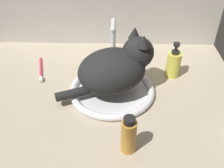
{
  "coord_description": "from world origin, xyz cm",
  "views": [
    {
      "loc": [
        7.87,
        -77.14,
        64.39
      ],
      "look_at": [
        5.98,
        -2.21,
        7.0
      ],
      "focal_mm": 41.08,
      "sensor_mm": 36.0,
      "label": 1
    }
  ],
  "objects_px": {
    "faucet": "(113,46)",
    "soap_pump_bottle": "(173,64)",
    "cat": "(117,67)",
    "amber_bottle": "(129,135)",
    "sink_basin": "(112,90)",
    "toothbrush": "(41,70)"
  },
  "relations": [
    {
      "from": "cat",
      "to": "soap_pump_bottle",
      "type": "xyz_separation_m",
      "value": [
        0.22,
        0.11,
        -0.05
      ]
    },
    {
      "from": "cat",
      "to": "soap_pump_bottle",
      "type": "distance_m",
      "value": 0.25
    },
    {
      "from": "cat",
      "to": "toothbrush",
      "type": "height_order",
      "value": "cat"
    },
    {
      "from": "cat",
      "to": "amber_bottle",
      "type": "xyz_separation_m",
      "value": [
        0.03,
        -0.27,
        -0.05
      ]
    },
    {
      "from": "cat",
      "to": "soap_pump_bottle",
      "type": "height_order",
      "value": "cat"
    },
    {
      "from": "faucet",
      "to": "sink_basin",
      "type": "bearing_deg",
      "value": -90.0
    },
    {
      "from": "sink_basin",
      "to": "soap_pump_bottle",
      "type": "xyz_separation_m",
      "value": [
        0.24,
        0.12,
        0.05
      ]
    },
    {
      "from": "faucet",
      "to": "soap_pump_bottle",
      "type": "xyz_separation_m",
      "value": [
        0.24,
        -0.09,
        -0.02
      ]
    },
    {
      "from": "soap_pump_bottle",
      "to": "sink_basin",
      "type": "bearing_deg",
      "value": -154.16
    },
    {
      "from": "sink_basin",
      "to": "toothbrush",
      "type": "xyz_separation_m",
      "value": [
        -0.3,
        0.14,
        -0.0
      ]
    },
    {
      "from": "amber_bottle",
      "to": "soap_pump_bottle",
      "type": "xyz_separation_m",
      "value": [
        0.19,
        0.38,
        -0.0
      ]
    },
    {
      "from": "sink_basin",
      "to": "soap_pump_bottle",
      "type": "distance_m",
      "value": 0.27
    },
    {
      "from": "sink_basin",
      "to": "cat",
      "type": "bearing_deg",
      "value": 23.46
    },
    {
      "from": "sink_basin",
      "to": "soap_pump_bottle",
      "type": "bearing_deg",
      "value": 25.84
    },
    {
      "from": "sink_basin",
      "to": "faucet",
      "type": "height_order",
      "value": "faucet"
    },
    {
      "from": "soap_pump_bottle",
      "to": "faucet",
      "type": "bearing_deg",
      "value": 158.73
    },
    {
      "from": "sink_basin",
      "to": "toothbrush",
      "type": "bearing_deg",
      "value": 156.03
    },
    {
      "from": "faucet",
      "to": "cat",
      "type": "distance_m",
      "value": 0.21
    },
    {
      "from": "faucet",
      "to": "cat",
      "type": "xyz_separation_m",
      "value": [
        0.02,
        -0.2,
        0.03
      ]
    },
    {
      "from": "faucet",
      "to": "toothbrush",
      "type": "relative_size",
      "value": 1.13
    },
    {
      "from": "cat",
      "to": "soap_pump_bottle",
      "type": "relative_size",
      "value": 2.36
    },
    {
      "from": "soap_pump_bottle",
      "to": "toothbrush",
      "type": "relative_size",
      "value": 0.83
    }
  ]
}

